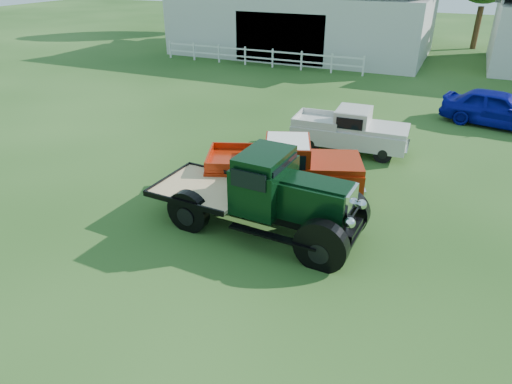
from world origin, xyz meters
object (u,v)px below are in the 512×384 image
at_px(red_pickup, 284,167).
at_px(misc_car_blue, 498,108).
at_px(white_pickup, 350,130).
at_px(vintage_flatbed, 261,192).

xyz_separation_m(red_pickup, misc_car_blue, (6.10, 9.68, -0.11)).
relative_size(red_pickup, white_pickup, 1.11).
bearing_deg(red_pickup, white_pickup, 56.52).
height_order(vintage_flatbed, red_pickup, vintage_flatbed).
xyz_separation_m(red_pickup, white_pickup, (0.99, 4.28, -0.08)).
xyz_separation_m(vintage_flatbed, white_pickup, (0.78, 6.52, -0.32)).
height_order(vintage_flatbed, white_pickup, vintage_flatbed).
xyz_separation_m(white_pickup, misc_car_blue, (5.11, 5.39, -0.03)).
xyz_separation_m(vintage_flatbed, red_pickup, (-0.21, 2.24, -0.24)).
height_order(red_pickup, white_pickup, red_pickup).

